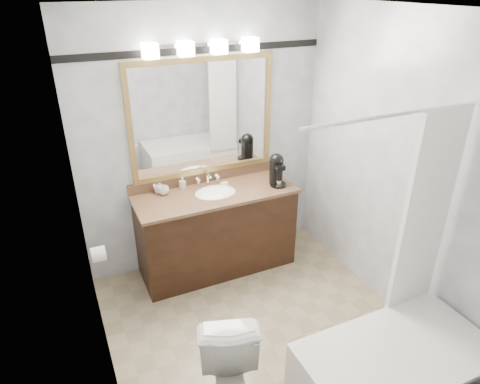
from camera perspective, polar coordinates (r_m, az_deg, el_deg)
name	(u,v)px	position (r m, az deg, el deg)	size (l,w,h in m)	color
room	(267,200)	(3.03, 3.61, -1.11)	(2.42, 2.62, 2.52)	gray
vanity	(216,229)	(4.23, -3.17, -4.97)	(1.53, 0.58, 0.97)	black
mirror	(203,118)	(4.03, -4.98, 9.83)	(1.40, 0.04, 1.10)	#A78A4B
vanity_light_bar	(202,47)	(3.84, -5.07, 18.70)	(1.02, 0.14, 0.12)	silver
accent_stripe	(200,50)	(3.91, -5.40, 18.33)	(2.40, 0.01, 0.06)	black
bathtub	(396,365)	(3.34, 20.03, -20.85)	(1.30, 0.75, 1.96)	white
tp_roll	(98,254)	(3.60, -18.36, -7.87)	(0.12, 0.12, 0.11)	white
coffee_maker	(277,169)	(4.15, 4.90, 3.12)	(0.16, 0.20, 0.31)	black
cup_left	(164,190)	(4.04, -10.14, 0.20)	(0.10, 0.10, 0.08)	white
cup_right	(158,189)	(4.08, -10.88, 0.45)	(0.09, 0.09, 0.08)	white
soap_bottle_a	(182,183)	(4.12, -7.69, 1.24)	(0.05, 0.05, 0.11)	white
soap_bar	(224,184)	(4.17, -2.11, 1.13)	(0.07, 0.04, 0.02)	beige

